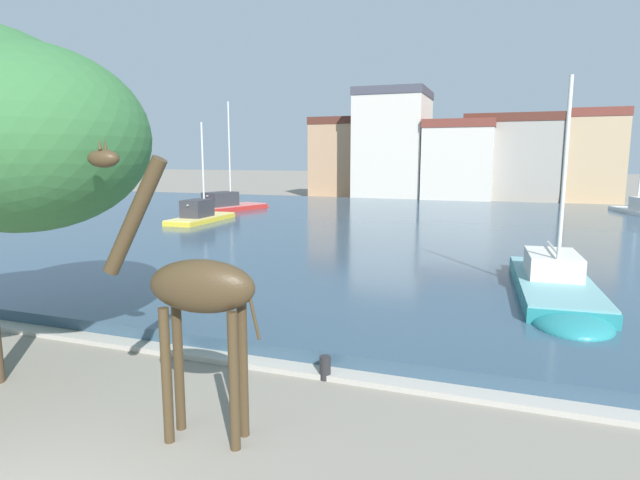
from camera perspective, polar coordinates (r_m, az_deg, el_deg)
The scene contains 13 objects.
harbor_water at distance 31.74m, azimuth 9.19°, elevation 1.03°, with size 76.01×41.42×0.42m, color #334C60.
quay_edge_coping at distance 12.36m, azimuth -9.71°, elevation -12.68°, with size 76.01×0.50×0.12m, color #ADA89E.
giraffe_statue at distance 8.59m, azimuth -13.60°, elevation -5.47°, with size 2.80×0.92×4.90m.
sailboat_yellow at distance 35.20m, azimuth -12.50°, elevation 2.36°, with size 2.12×6.73×6.76m.
sailboat_white at distance 45.24m, azimuth 31.25°, elevation 2.64°, with size 3.41×7.85×6.61m.
sailboat_red at distance 41.60m, azimuth -9.73°, elevation 3.48°, with size 4.44×8.32×8.70m.
sailboat_teal at distance 17.38m, azimuth 24.29°, elevation -5.25°, with size 2.59×8.20×6.90m.
mooring_bollard at distance 11.26m, azimuth 0.56°, elevation -13.74°, with size 0.24×0.24×0.50m, color #232326.
townhouse_tall_gabled at distance 60.09m, azimuth 2.14°, elevation 8.95°, with size 5.88×5.25×8.83m.
townhouse_narrow_midrow at distance 56.40m, azimuth 7.95°, elevation 10.15°, with size 7.07×8.13×11.37m.
townhouse_end_terrace at distance 54.28m, azimuth 14.91°, elevation 8.22°, with size 6.71×6.73×8.06m.
townhouse_wide_warehouse at distance 55.62m, azimuth 20.03°, elevation 8.28°, with size 8.90×5.80×8.61m.
townhouse_corner_house at distance 57.02m, azimuth 27.60°, elevation 7.99°, with size 5.11×5.49×8.97m.
Camera 1 is at (5.74, -4.18, 4.63)m, focal length 29.40 mm.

